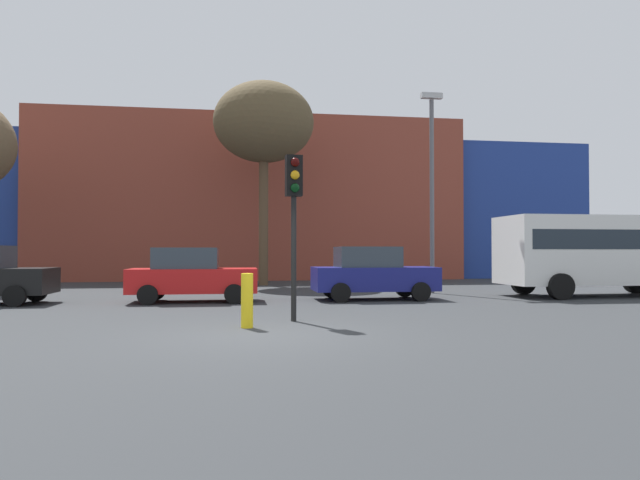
{
  "coord_description": "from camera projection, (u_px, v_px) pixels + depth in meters",
  "views": [
    {
      "loc": [
        -0.49,
        -10.48,
        1.52
      ],
      "look_at": [
        2.46,
        9.3,
        1.94
      ],
      "focal_mm": 31.61,
      "sensor_mm": 36.0,
      "label": 1
    }
  ],
  "objects": [
    {
      "name": "white_bus",
      "position": [
        600.0,
        249.0,
        19.29
      ],
      "size": [
        6.8,
        2.62,
        2.72
      ],
      "color": "white",
      "rests_on": "ground_plane"
    },
    {
      "name": "parked_car_3",
      "position": [
        372.0,
        273.0,
        17.89
      ],
      "size": [
        3.88,
        1.91,
        1.68
      ],
      "color": "navy",
      "rests_on": "ground_plane"
    },
    {
      "name": "building_backdrop",
      "position": [
        251.0,
        207.0,
        35.4
      ],
      "size": [
        39.05,
        12.16,
        10.89
      ],
      "color": "brown",
      "rests_on": "ground_plane"
    },
    {
      "name": "traffic_light_island",
      "position": [
        294.0,
        199.0,
        12.35
      ],
      "size": [
        0.38,
        0.38,
        3.64
      ],
      "rotation": [
        0.0,
        0.0,
        -1.47
      ],
      "color": "black",
      "rests_on": "ground_plane"
    },
    {
      "name": "street_lamp",
      "position": [
        432.0,
        179.0,
        20.74
      ],
      "size": [
        0.8,
        0.24,
        7.39
      ],
      "color": "#59595E",
      "rests_on": "ground_plane"
    },
    {
      "name": "bollard_yellow_0",
      "position": [
        247.0,
        301.0,
        11.26
      ],
      "size": [
        0.24,
        0.24,
        1.09
      ],
      "primitive_type": "cylinder",
      "color": "yellow",
      "rests_on": "ground_plane"
    },
    {
      "name": "ground_plane",
      "position": [
        263.0,
        334.0,
        10.41
      ],
      "size": [
        200.0,
        200.0,
        0.0
      ],
      "primitive_type": "plane",
      "color": "#2D3033"
    },
    {
      "name": "parked_car_2",
      "position": [
        192.0,
        275.0,
        17.06
      ],
      "size": [
        3.8,
        1.87,
        1.65
      ],
      "color": "red",
      "rests_on": "ground_plane"
    },
    {
      "name": "bare_tree_1",
      "position": [
        264.0,
        124.0,
        25.67
      ],
      "size": [
        4.57,
        4.57,
        9.26
      ],
      "color": "brown",
      "rests_on": "ground_plane"
    }
  ]
}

